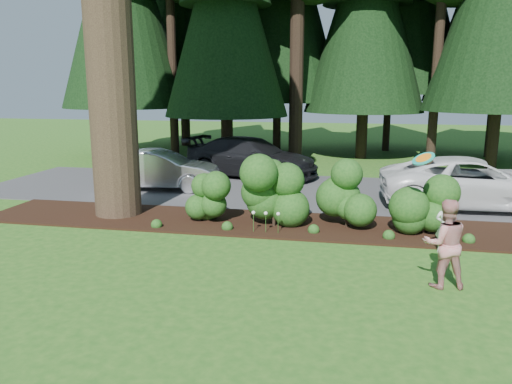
{
  "coord_description": "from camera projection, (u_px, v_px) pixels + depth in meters",
  "views": [
    {
      "loc": [
        1.74,
        -8.93,
        3.49
      ],
      "look_at": [
        -0.29,
        1.15,
        1.3
      ],
      "focal_mm": 35.0,
      "sensor_mm": 36.0,
      "label": 1
    }
  ],
  "objects": [
    {
      "name": "child",
      "position": [
        445.0,
        227.0,
        10.53
      ],
      "size": [
        0.49,
        0.42,
        1.15
      ],
      "primitive_type": "imported",
      "rotation": [
        0.0,
        0.0,
        2.74
      ],
      "color": "white",
      "rests_on": "ground"
    },
    {
      "name": "frisbee",
      "position": [
        423.0,
        158.0,
        10.67
      ],
      "size": [
        0.51,
        0.48,
        0.35
      ],
      "color": "teal",
      "rests_on": "ground"
    },
    {
      "name": "lily_cluster",
      "position": [
        266.0,
        214.0,
        11.88
      ],
      "size": [
        0.69,
        0.09,
        0.57
      ],
      "color": "#184415",
      "rests_on": "ground"
    },
    {
      "name": "shrub_row",
      "position": [
        314.0,
        197.0,
        12.32
      ],
      "size": [
        6.53,
        1.6,
        1.61
      ],
      "color": "#184415",
      "rests_on": "ground"
    },
    {
      "name": "car_silver_wagon",
      "position": [
        160.0,
        170.0,
        16.98
      ],
      "size": [
        4.16,
        1.78,
        1.33
      ],
      "primitive_type": "imported",
      "rotation": [
        0.0,
        0.0,
        1.66
      ],
      "color": "silver",
      "rests_on": "driveway"
    },
    {
      "name": "adult",
      "position": [
        445.0,
        244.0,
        8.7
      ],
      "size": [
        0.86,
        0.72,
        1.59
      ],
      "primitive_type": "imported",
      "rotation": [
        0.0,
        0.0,
        3.3
      ],
      "color": "#A8161F",
      "rests_on": "ground"
    },
    {
      "name": "car_dark_suv",
      "position": [
        251.0,
        157.0,
        19.29
      ],
      "size": [
        5.59,
        3.26,
        1.52
      ],
      "primitive_type": "imported",
      "rotation": [
        0.0,
        0.0,
        1.34
      ],
      "color": "black",
      "rests_on": "driveway"
    },
    {
      "name": "car_white_suv",
      "position": [
        473.0,
        183.0,
        14.38
      ],
      "size": [
        5.35,
        2.69,
        1.45
      ],
      "primitive_type": "imported",
      "rotation": [
        0.0,
        0.0,
        1.62
      ],
      "color": "silver",
      "rests_on": "driveway"
    },
    {
      "name": "driveway",
      "position": [
        301.0,
        191.0,
        16.82
      ],
      "size": [
        22.0,
        6.0,
        0.03
      ],
      "primitive_type": "cube",
      "color": "#38383A",
      "rests_on": "ground"
    },
    {
      "name": "ground",
      "position": [
        259.0,
        271.0,
        9.63
      ],
      "size": [
        80.0,
        80.0,
        0.0
      ],
      "primitive_type": "plane",
      "color": "#215618",
      "rests_on": "ground"
    },
    {
      "name": "mulch_bed",
      "position": [
        283.0,
        224.0,
        12.74
      ],
      "size": [
        16.0,
        2.5,
        0.05
      ],
      "primitive_type": "cube",
      "color": "black",
      "rests_on": "ground"
    }
  ]
}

